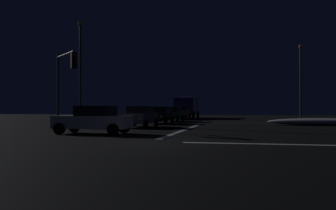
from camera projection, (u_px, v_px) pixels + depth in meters
The scene contains 14 objects.
ground at pixel (151, 143), 15.88m from camera, with size 120.00×120.00×0.10m, color black.
stop_line_north at pixel (186, 129), 24.90m from camera, with size 0.35×15.88×0.01m.
centre_line_ns at pixel (205, 123), 36.25m from camera, with size 22.00×0.15×0.01m.
snow_bank_left_curb at pixel (109, 119), 38.42m from camera, with size 6.15×1.50×0.55m.
snow_bank_right_curb at pixel (321, 122), 30.45m from camera, with size 8.59×1.50×0.59m.
sedan_gray at pixel (140, 117), 27.73m from camera, with size 2.02×4.33×1.57m.
sedan_black at pixel (160, 115), 33.92m from camera, with size 2.02×4.33×1.57m.
sedan_green at pixel (172, 114), 39.17m from camera, with size 2.02×4.33×1.57m.
sedan_orange at pixel (181, 113), 45.57m from camera, with size 2.02×4.33×1.57m.
box_truck at pixel (188, 106), 52.38m from camera, with size 2.68×8.28×3.08m.
sedan_white_crossing at pixel (93, 120), 20.68m from camera, with size 4.33×2.02×1.57m.
traffic_signal_nw at pixel (65, 75), 25.99m from camera, with size 2.79×2.79×5.51m.
streetlamp_left_near at pixel (80, 65), 32.56m from camera, with size 0.44×0.44×9.11m.
streetlamp_right_far at pixel (301, 77), 43.93m from camera, with size 0.44×0.44×8.96m.
Camera 1 is at (4.01, -15.40, 1.47)m, focal length 39.54 mm.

